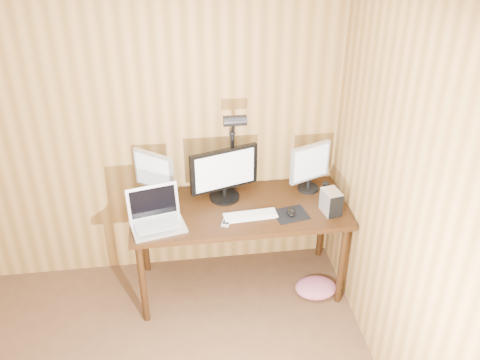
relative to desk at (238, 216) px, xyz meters
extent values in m
plane|color=silver|center=(-0.93, -1.70, 1.87)|extent=(4.00, 4.00, 0.00)
plane|color=#A1743A|center=(-0.93, 0.30, 0.62)|extent=(4.00, 0.00, 4.00)
plane|color=#A1743A|center=(0.82, -1.70, 0.62)|extent=(0.00, 4.00, 4.00)
cube|color=black|center=(0.00, -0.07, 0.10)|extent=(1.60, 0.70, 0.04)
cube|color=black|center=(0.00, 0.25, -0.17)|extent=(1.48, 0.02, 0.51)
cylinder|color=black|center=(-0.74, -0.36, -0.27)|extent=(0.05, 0.05, 0.71)
cylinder|color=black|center=(-0.74, 0.22, -0.27)|extent=(0.05, 0.05, 0.71)
cylinder|color=black|center=(0.74, -0.36, -0.27)|extent=(0.05, 0.05, 0.71)
cylinder|color=black|center=(0.74, 0.22, -0.27)|extent=(0.05, 0.05, 0.71)
cylinder|color=black|center=(-0.09, 0.08, 0.13)|extent=(0.23, 0.23, 0.02)
cylinder|color=black|center=(-0.09, 0.08, 0.18)|extent=(0.03, 0.03, 0.07)
cube|color=black|center=(-0.09, 0.08, 0.37)|extent=(0.52, 0.19, 0.33)
cube|color=silver|center=(-0.09, 0.06, 0.37)|extent=(0.45, 0.14, 0.28)
cylinder|color=black|center=(-0.61, 0.14, 0.13)|extent=(0.16, 0.16, 0.02)
cylinder|color=black|center=(-0.61, 0.14, 0.18)|extent=(0.03, 0.03, 0.07)
cube|color=#B7B7BC|center=(-0.61, 0.14, 0.36)|extent=(0.29, 0.23, 0.30)
cube|color=silver|center=(-0.62, 0.13, 0.36)|extent=(0.24, 0.19, 0.25)
cylinder|color=black|center=(0.57, 0.11, 0.13)|extent=(0.16, 0.16, 0.02)
cylinder|color=black|center=(0.57, 0.11, 0.18)|extent=(0.03, 0.03, 0.07)
cube|color=#B7B7BC|center=(0.57, 0.11, 0.36)|extent=(0.33, 0.16, 0.30)
cube|color=silver|center=(0.58, 0.10, 0.36)|extent=(0.28, 0.12, 0.26)
cube|color=silver|center=(-0.60, -0.24, 0.13)|extent=(0.41, 0.33, 0.02)
cube|color=silver|center=(-0.62, -0.12, 0.26)|extent=(0.37, 0.13, 0.24)
cube|color=black|center=(-0.62, -0.12, 0.26)|extent=(0.32, 0.11, 0.20)
cube|color=#B2B2B7|center=(-0.60, -0.24, 0.14)|extent=(0.34, 0.22, 0.00)
cube|color=white|center=(0.07, -0.20, 0.13)|extent=(0.39, 0.14, 0.02)
cube|color=white|center=(0.07, -0.20, 0.14)|extent=(0.37, 0.12, 0.00)
cube|color=black|center=(0.36, -0.21, 0.12)|extent=(0.27, 0.24, 0.00)
ellipsoid|color=black|center=(0.36, -0.21, 0.14)|extent=(0.07, 0.11, 0.04)
cube|color=silver|center=(0.65, -0.22, 0.21)|extent=(0.14, 0.17, 0.18)
cube|color=black|center=(0.67, -0.30, 0.21)|extent=(0.10, 0.03, 0.17)
cube|color=silver|center=(-0.12, -0.25, 0.13)|extent=(0.09, 0.12, 0.01)
cube|color=black|center=(-0.12, -0.25, 0.14)|extent=(0.06, 0.08, 0.00)
cylinder|color=black|center=(0.68, 0.00, 0.18)|extent=(0.05, 0.05, 0.12)
cube|color=black|center=(-0.01, 0.24, 0.11)|extent=(0.06, 0.07, 0.07)
cylinder|color=black|center=(-0.01, 0.24, 0.36)|extent=(0.03, 0.03, 0.47)
sphere|color=black|center=(-0.01, 0.24, 0.59)|extent=(0.05, 0.05, 0.05)
cylinder|color=black|center=(-0.01, 0.16, 0.68)|extent=(0.02, 0.16, 0.19)
cylinder|color=black|center=(-0.01, 0.07, 0.77)|extent=(0.17, 0.08, 0.08)
camera|label=1|loc=(-0.44, -3.34, 2.34)|focal=40.00mm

